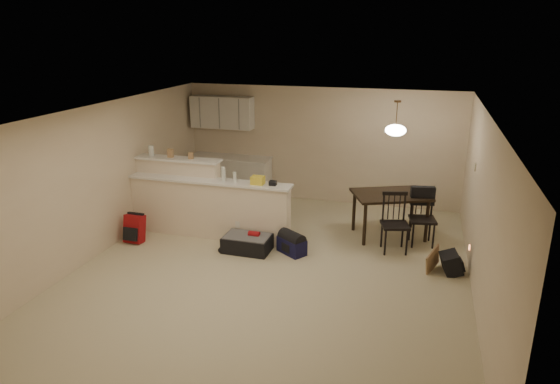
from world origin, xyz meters
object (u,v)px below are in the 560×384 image
at_px(dining_table, 391,199).
at_px(dining_chair_near, 395,223).
at_px(red_backpack, 135,229).
at_px(navy_duffel, 292,246).
at_px(black_daypack, 451,263).
at_px(dining_chair_far, 423,218).
at_px(suitcase, 247,244).
at_px(pendant_lamp, 396,130).

distance_m(dining_table, dining_chair_near, 0.71).
bearing_deg(red_backpack, dining_table, 20.49).
xyz_separation_m(dining_chair_near, navy_duffel, (-1.66, -0.57, -0.37)).
bearing_deg(black_daypack, dining_chair_far, 15.31).
height_order(dining_table, red_backpack, dining_table).
bearing_deg(dining_chair_far, suitcase, -169.93).
relative_size(dining_chair_far, navy_duffel, 2.00).
bearing_deg(dining_table, dining_chair_near, -101.67).
bearing_deg(black_daypack, dining_chair_near, 48.00).
distance_m(dining_chair_near, red_backpack, 4.59).
xyz_separation_m(dining_chair_near, red_backpack, (-4.50, -0.89, -0.26)).
height_order(pendant_lamp, red_backpack, pendant_lamp).
distance_m(pendant_lamp, dining_chair_near, 1.63).
bearing_deg(black_daypack, dining_table, 30.56).
bearing_deg(dining_chair_near, navy_duffel, -176.30).
relative_size(dining_table, suitcase, 1.95).
bearing_deg(navy_duffel, dining_chair_near, 53.76).
xyz_separation_m(pendant_lamp, dining_chair_far, (0.58, -0.23, -1.49)).
height_order(dining_table, navy_duffel, dining_table).
relative_size(dining_table, dining_chair_near, 1.52).
relative_size(dining_table, dining_chair_far, 1.56).
xyz_separation_m(pendant_lamp, red_backpack, (-4.36, -1.55, -1.74)).
height_order(suitcase, navy_duffel, navy_duffel).
bearing_deg(dining_chair_far, red_backpack, -176.46).
height_order(pendant_lamp, navy_duffel, pendant_lamp).
relative_size(suitcase, navy_duffel, 1.60).
height_order(dining_chair_far, black_daypack, dining_chair_far).
bearing_deg(black_daypack, red_backpack, 83.22).
bearing_deg(red_backpack, pendant_lamp, 20.49).
height_order(dining_chair_near, suitcase, dining_chair_near).
bearing_deg(pendant_lamp, red_backpack, -160.44).
xyz_separation_m(suitcase, navy_duffel, (0.76, 0.12, 0.00)).
xyz_separation_m(dining_chair_near, black_daypack, (0.92, -0.57, -0.35)).
height_order(red_backpack, black_daypack, red_backpack).
relative_size(pendant_lamp, suitcase, 0.78).
bearing_deg(red_backpack, navy_duffel, 7.20).
bearing_deg(pendant_lamp, dining_table, 63.43).
bearing_deg(dining_chair_near, dining_chair_far, 28.58).
distance_m(dining_chair_near, dining_chair_far, 0.62).
relative_size(pendant_lamp, navy_duffel, 1.24).
xyz_separation_m(dining_chair_far, black_daypack, (0.48, -1.00, -0.34)).
bearing_deg(suitcase, dining_table, 31.45).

